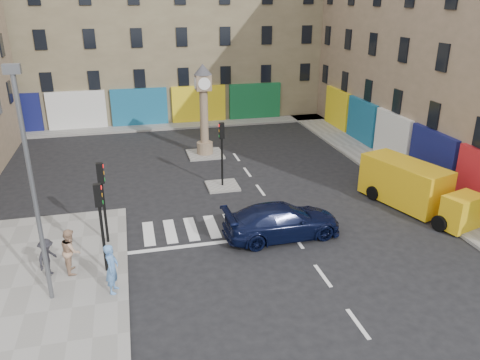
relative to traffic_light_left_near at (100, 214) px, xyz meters
name	(u,v)px	position (x,y,z in m)	size (l,w,h in m)	color
ground	(305,251)	(8.30, -0.20, -2.62)	(120.00, 120.00, 0.00)	black
sidewalk_left	(25,316)	(-2.70, -2.20, -2.55)	(7.00, 16.00, 0.15)	gray
sidewalk_right	(373,160)	(17.00, 9.80, -2.55)	(2.60, 30.00, 0.15)	gray
sidewalk_far	(165,126)	(4.30, 22.00, -2.55)	(32.00, 2.40, 0.15)	gray
island_near	(222,186)	(6.30, 7.80, -2.56)	(1.80, 1.80, 0.12)	gray
island_far	(205,154)	(6.30, 13.80, -2.56)	(2.40, 2.40, 0.12)	gray
building_right	(476,35)	(23.30, 9.80, 5.38)	(10.00, 30.00, 16.00)	#90765E
building_far	(154,18)	(4.30, 27.80, 5.88)	(32.00, 10.00, 17.00)	#827556
traffic_light_left_near	(100,214)	(0.00, 0.00, 0.00)	(0.28, 0.22, 3.70)	black
traffic_light_left_far	(102,190)	(0.00, 2.40, 0.00)	(0.28, 0.22, 3.70)	black
traffic_light_island	(222,144)	(6.30, 7.80, -0.03)	(0.28, 0.22, 3.70)	black
lamp_post	(31,178)	(-1.90, -1.40, 2.17)	(0.50, 0.25, 8.30)	#595B60
clock_pillar	(204,105)	(6.30, 13.80, 0.93)	(1.20, 1.20, 6.10)	#90765E
navy_sedan	(282,221)	(7.75, 1.30, -1.84)	(2.20, 5.41, 1.57)	black
yellow_van	(414,187)	(15.32, 2.69, -1.47)	(3.66, 6.62, 2.31)	yellow
pedestrian_blue	(112,269)	(0.30, -1.53, -1.50)	(0.71, 0.46, 1.94)	#5686C5
pedestrian_tan	(71,251)	(-1.28, 0.26, -1.56)	(0.89, 0.69, 1.83)	tan
pedestrian_dark	(47,257)	(-2.16, 0.17, -1.69)	(1.01, 0.58, 1.57)	black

